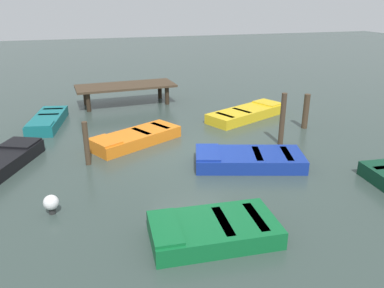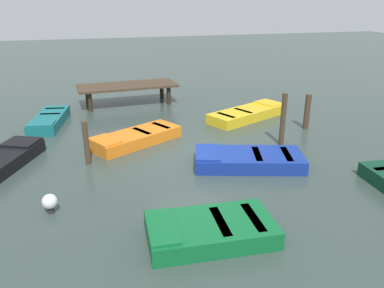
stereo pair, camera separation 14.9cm
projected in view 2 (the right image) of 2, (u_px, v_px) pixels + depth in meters
name	position (u px, v px, depth m)	size (l,w,h in m)	color
ground_plane	(192.00, 154.00, 12.47)	(80.00, 80.00, 0.00)	#33423D
dock_segment	(128.00, 87.00, 18.01)	(4.70, 2.09, 0.95)	#423323
rowboat_yellow	(248.00, 113.00, 16.09)	(3.85, 2.65, 0.46)	gold
rowboat_blue	(248.00, 159.00, 11.52)	(3.51, 2.33, 0.46)	navy
rowboat_orange	(136.00, 138.00, 13.30)	(3.40, 2.60, 0.46)	orange
rowboat_teal	(49.00, 120.00, 15.23)	(1.55, 3.15, 0.46)	#14666B
rowboat_green	(210.00, 230.00, 8.01)	(2.75, 1.63, 0.46)	#0F602D
mooring_piling_far_left	(86.00, 143.00, 11.48)	(0.16, 0.16, 1.37)	#423323
mooring_piling_far_right	(307.00, 112.00, 14.66)	(0.23, 0.23, 1.36)	#423323
mooring_piling_mid_right	(283.00, 120.00, 12.94)	(0.18, 0.18, 1.82)	#423323
marker_buoy	(50.00, 202.00, 8.96)	(0.36, 0.36, 0.48)	#262626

